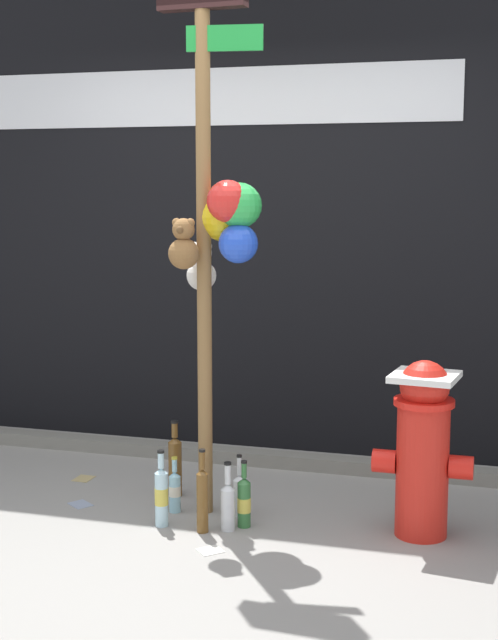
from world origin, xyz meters
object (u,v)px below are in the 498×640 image
(bottle_0, at_px, (239,494))
(bottle_2, at_px, (175,490))
(fire_hydrant, at_px, (423,445))
(bottle_4, at_px, (202,498))
(bottle_5, at_px, (161,495))
(bottle_1, at_px, (175,464))
(bottle_6, at_px, (228,504))
(bottle_3, at_px, (244,501))
(memorial_post, at_px, (216,185))

(bottle_0, relative_size, bottle_2, 1.10)
(fire_hydrant, relative_size, bottle_4, 2.06)
(bottle_0, bearing_deg, bottle_5, -144.91)
(bottle_1, bearing_deg, bottle_6, -43.41)
(bottle_1, relative_size, bottle_3, 1.24)
(bottle_2, bearing_deg, bottle_3, -14.02)
(bottle_1, bearing_deg, fire_hydrant, -8.74)
(memorial_post, bearing_deg, bottle_3, -38.94)
(bottle_6, bearing_deg, fire_hydrant, 12.10)
(bottle_2, bearing_deg, memorial_post, 12.18)
(memorial_post, relative_size, bottle_0, 8.89)
(fire_hydrant, bearing_deg, bottle_0, 179.95)
(bottle_6, bearing_deg, bottle_1, 136.59)
(fire_hydrant, height_order, bottle_0, fire_hydrant)
(bottle_5, bearing_deg, bottle_6, 6.26)
(bottle_6, bearing_deg, memorial_post, 119.17)
(bottle_5, bearing_deg, bottle_0, 35.09)
(bottle_2, height_order, bottle_6, bottle_6)
(memorial_post, xyz_separation_m, bottle_2, (-0.22, -0.05, -1.54))
(bottle_0, bearing_deg, bottle_2, -174.94)
(bottle_1, bearing_deg, bottle_4, -55.70)
(bottle_0, xyz_separation_m, bottle_1, (-0.42, 0.20, 0.06))
(bottle_4, bearing_deg, bottle_1, 124.30)
(bottle_3, relative_size, bottle_4, 0.81)
(bottle_5, bearing_deg, memorial_post, 49.65)
(bottle_4, relative_size, bottle_6, 1.21)
(memorial_post, xyz_separation_m, bottle_5, (-0.21, -0.25, -1.49))
(bottle_1, xyz_separation_m, bottle_6, (0.42, -0.40, -0.04))
(memorial_post, relative_size, bottle_1, 6.87)
(memorial_post, distance_m, bottle_4, 1.51)
(fire_hydrant, bearing_deg, memorial_post, 178.99)
(fire_hydrant, xyz_separation_m, bottle_4, (-1.01, -0.25, -0.27))
(bottle_4, height_order, bottle_5, bottle_4)
(fire_hydrant, xyz_separation_m, bottle_0, (-0.90, 0.00, -0.32))
(memorial_post, bearing_deg, bottle_2, -167.82)
(bottle_1, distance_m, bottle_6, 0.58)
(bottle_1, distance_m, bottle_4, 0.55)
(bottle_0, relative_size, bottle_6, 0.94)
(bottle_2, xyz_separation_m, bottle_3, (0.40, -0.10, 0.01))
(fire_hydrant, distance_m, bottle_3, 0.91)
(fire_hydrant, height_order, bottle_6, fire_hydrant)
(bottle_0, bearing_deg, memorial_post, 171.67)
(memorial_post, height_order, fire_hydrant, memorial_post)
(fire_hydrant, bearing_deg, bottle_1, 171.26)
(bottle_4, relative_size, bottle_5, 1.08)
(fire_hydrant, distance_m, bottle_0, 0.96)
(bottle_0, height_order, bottle_2, bottle_0)
(bottle_0, relative_size, bottle_1, 0.77)
(bottle_3, bearing_deg, bottle_6, -133.72)
(memorial_post, height_order, bottle_5, memorial_post)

